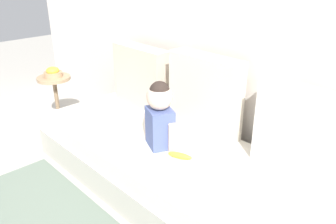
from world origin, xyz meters
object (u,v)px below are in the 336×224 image
(couch, at_px, (171,169))
(side_table, at_px, (55,89))
(throw_pillow_center, at_px, (205,95))
(banana, at_px, (180,155))
(throw_pillow_right, at_px, (297,131))
(toddler, at_px, (160,114))
(fruit_bowl, at_px, (53,73))
(throw_pillow_left, at_px, (141,76))

(couch, distance_m, side_table, 1.62)
(throw_pillow_center, bearing_deg, banana, -68.76)
(couch, bearing_deg, side_table, -177.93)
(couch, bearing_deg, throw_pillow_right, 25.19)
(couch, xyz_separation_m, throw_pillow_center, (0.00, 0.34, 0.48))
(throw_pillow_right, xyz_separation_m, banana, (-0.57, -0.42, -0.25))
(throw_pillow_center, bearing_deg, side_table, -165.96)
(toddler, distance_m, fruit_bowl, 1.55)
(throw_pillow_left, height_order, throw_pillow_right, throw_pillow_right)
(throw_pillow_left, height_order, fruit_bowl, throw_pillow_left)
(toddler, xyz_separation_m, banana, (0.22, -0.02, -0.22))
(throw_pillow_center, bearing_deg, fruit_bowl, -165.96)
(toddler, relative_size, side_table, 0.92)
(throw_pillow_left, distance_m, banana, 1.01)
(couch, xyz_separation_m, fruit_bowl, (-1.61, -0.06, 0.37))
(banana, bearing_deg, throw_pillow_left, 154.99)
(banana, bearing_deg, fruit_bowl, 179.53)
(couch, height_order, throw_pillow_right, throw_pillow_right)
(throw_pillow_left, relative_size, fruit_bowl, 3.30)
(couch, xyz_separation_m, banana, (0.16, -0.07, 0.21))
(throw_pillow_right, height_order, side_table, throw_pillow_right)
(toddler, distance_m, banana, 0.31)
(throw_pillow_right, bearing_deg, side_table, -170.25)
(throw_pillow_center, xyz_separation_m, banana, (0.16, -0.42, -0.27))
(throw_pillow_left, bearing_deg, toddler, -30.28)
(banana, bearing_deg, toddler, 174.02)
(couch, height_order, throw_pillow_left, throw_pillow_left)
(fruit_bowl, bearing_deg, toddler, 0.31)
(toddler, bearing_deg, couch, 41.38)
(fruit_bowl, bearing_deg, banana, -0.47)
(throw_pillow_left, xyz_separation_m, banana, (0.89, -0.42, -0.24))
(couch, height_order, side_table, side_table)
(throw_pillow_right, distance_m, side_table, 2.39)
(throw_pillow_right, xyz_separation_m, toddler, (-0.79, -0.39, -0.02))
(throw_pillow_left, distance_m, fruit_bowl, 0.97)
(throw_pillow_left, bearing_deg, banana, -25.01)
(couch, height_order, banana, banana)
(throw_pillow_center, bearing_deg, throw_pillow_right, 0.00)
(throw_pillow_center, height_order, side_table, throw_pillow_center)
(throw_pillow_center, height_order, throw_pillow_right, throw_pillow_center)
(throw_pillow_center, relative_size, side_table, 1.14)
(throw_pillow_right, height_order, toddler, throw_pillow_right)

